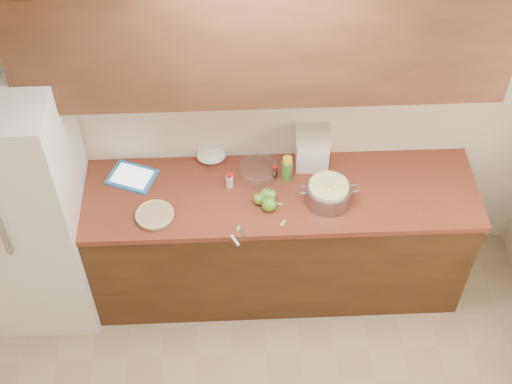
{
  "coord_description": "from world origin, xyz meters",
  "views": [
    {
      "loc": [
        -0.17,
        -1.42,
        4.13
      ],
      "look_at": [
        -0.04,
        1.43,
        0.98
      ],
      "focal_mm": 50.0,
      "sensor_mm": 36.0,
      "label": 1
    }
  ],
  "objects_px": {
    "colander": "(328,193)",
    "tablet": "(132,177)",
    "pie": "(155,215)",
    "flour_canister": "(312,147)"
  },
  "relations": [
    {
      "from": "colander",
      "to": "flour_canister",
      "type": "distance_m",
      "value": 0.34
    },
    {
      "from": "pie",
      "to": "flour_canister",
      "type": "xyz_separation_m",
      "value": [
        0.96,
        0.41,
        0.11
      ]
    },
    {
      "from": "pie",
      "to": "colander",
      "type": "height_order",
      "value": "colander"
    },
    {
      "from": "flour_canister",
      "to": "pie",
      "type": "bearing_deg",
      "value": -156.85
    },
    {
      "from": "colander",
      "to": "pie",
      "type": "bearing_deg",
      "value": -175.19
    },
    {
      "from": "pie",
      "to": "tablet",
      "type": "relative_size",
      "value": 0.7
    },
    {
      "from": "colander",
      "to": "tablet",
      "type": "height_order",
      "value": "colander"
    },
    {
      "from": "colander",
      "to": "tablet",
      "type": "relative_size",
      "value": 1.09
    },
    {
      "from": "colander",
      "to": "flour_canister",
      "type": "bearing_deg",
      "value": 101.73
    },
    {
      "from": "pie",
      "to": "flour_canister",
      "type": "distance_m",
      "value": 1.05
    }
  ]
}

